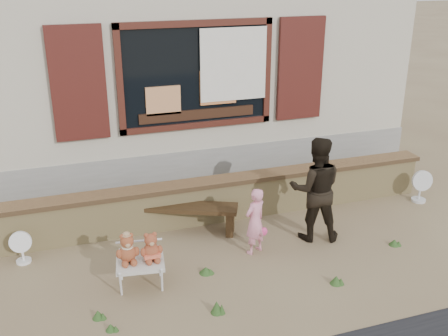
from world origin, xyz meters
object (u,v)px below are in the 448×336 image
object	(u,v)px
child	(255,221)
adult	(316,189)
teddy_bear_left	(127,247)
bench	(181,212)
folding_chair	(140,263)
teddy_bear_right	(151,246)

from	to	relation	value
child	adult	distance (m)	1.00
child	adult	bearing A→B (deg)	161.71
teddy_bear_left	adult	bearing A→B (deg)	16.75
bench	folding_chair	bearing A→B (deg)	-100.28
teddy_bear_left	adult	distance (m)	2.74
bench	teddy_bear_left	xyz separation A→B (m)	(-0.96, -1.18, 0.24)
folding_chair	child	size ratio (longest dim) A/B	0.68
bench	teddy_bear_left	size ratio (longest dim) A/B	4.25
teddy_bear_left	adult	xyz separation A→B (m)	(2.70, 0.39, 0.22)
teddy_bear_left	child	bearing A→B (deg)	17.37
teddy_bear_right	folding_chair	bearing A→B (deg)	-180.00
child	teddy_bear_right	bearing A→B (deg)	-13.34
teddy_bear_right	adult	size ratio (longest dim) A/B	0.25
teddy_bear_left	adult	size ratio (longest dim) A/B	0.25
folding_chair	teddy_bear_right	size ratio (longest dim) A/B	1.72
folding_chair	adult	world-z (taller)	adult
folding_chair	child	xyz separation A→B (m)	(1.61, 0.29, 0.15)
bench	teddy_bear_left	distance (m)	1.54
folding_chair	teddy_bear_left	distance (m)	0.27
bench	adult	distance (m)	1.97
bench	child	size ratio (longest dim) A/B	1.73
teddy_bear_left	child	distance (m)	1.77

